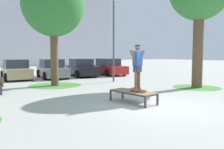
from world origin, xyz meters
name	(u,v)px	position (x,y,z in m)	size (l,w,h in m)	color
ground_plane	(157,106)	(0.00, 0.00, 0.00)	(120.00, 120.00, 0.00)	#B7B5AD
skate_box	(133,92)	(-0.41, 0.93, 0.41)	(1.04, 1.99, 0.46)	#38383D
skateboard	(137,90)	(-0.38, 0.71, 0.54)	(0.43, 0.82, 0.09)	#B23333
skater	(137,64)	(-0.38, 0.71, 1.53)	(0.98, 0.40, 1.69)	brown
grass_patch_near_right	(197,87)	(5.24, 2.25, 0.00)	(2.67, 2.67, 0.01)	#519342
tree_mid_back	(53,4)	(-1.27, 7.48, 4.83)	(3.68, 3.68, 6.81)	brown
grass_patch_mid_back	(55,85)	(-1.27, 7.48, 0.00)	(3.16, 3.16, 0.01)	#519342
car_tan	(16,70)	(-2.54, 12.50, 0.69)	(2.06, 4.27, 1.50)	tan
car_grey	(52,69)	(0.09, 12.03, 0.69)	(2.21, 4.34, 1.50)	slate
car_black	(81,68)	(2.72, 12.12, 0.69)	(2.26, 4.36, 1.50)	black
car_red	(109,67)	(5.36, 11.88, 0.69)	(2.14, 4.31, 1.50)	red
light_post	(114,26)	(2.80, 7.18, 3.83)	(0.36, 0.36, 5.83)	#4C4C51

